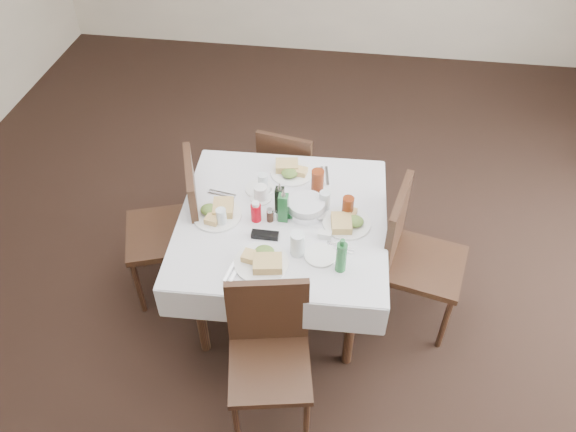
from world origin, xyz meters
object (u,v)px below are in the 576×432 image
at_px(water_n, 263,182).
at_px(coffee_mug, 261,193).
at_px(chair_south, 269,346).
at_px(chair_west, 178,221).
at_px(chair_east, 411,251).
at_px(bread_basket, 306,207).
at_px(water_w, 221,217).
at_px(oil_cruet_dark, 280,198).
at_px(green_bottle, 341,257).
at_px(dining_table, 283,228).
at_px(chair_north, 289,170).
at_px(oil_cruet_green, 283,207).
at_px(ketchup_bottle, 256,212).
at_px(water_s, 298,244).
at_px(water_e, 325,200).

relative_size(water_n, coffee_mug, 0.83).
height_order(chair_south, chair_west, chair_west).
bearing_deg(chair_east, bread_basket, 176.34).
height_order(water_w, oil_cruet_dark, oil_cruet_dark).
bearing_deg(coffee_mug, chair_south, -77.68).
relative_size(coffee_mug, green_bottle, 0.60).
distance_m(dining_table, green_bottle, 0.54).
height_order(chair_north, bread_basket, same).
height_order(chair_south, bread_basket, chair_south).
height_order(water_w, oil_cruet_green, oil_cruet_green).
height_order(chair_south, ketchup_bottle, chair_south).
bearing_deg(coffee_mug, dining_table, -43.58).
relative_size(chair_east, water_s, 6.71).
relative_size(dining_table, chair_east, 1.30).
xyz_separation_m(oil_cruet_green, ketchup_bottle, (-0.16, -0.03, -0.04)).
bearing_deg(chair_east, dining_table, -177.88).
xyz_separation_m(chair_south, oil_cruet_dark, (-0.06, 0.79, 0.33)).
distance_m(chair_west, water_s, 0.92).
distance_m(ketchup_bottle, coffee_mug, 0.19).
xyz_separation_m(water_s, water_e, (0.11, 0.39, -0.01)).
xyz_separation_m(oil_cruet_dark, oil_cruet_green, (0.03, -0.08, 0.01)).
bearing_deg(chair_north, bread_basket, -73.81).
xyz_separation_m(oil_cruet_green, coffee_mug, (-0.16, 0.16, -0.06)).
xyz_separation_m(water_e, green_bottle, (0.13, -0.48, 0.04)).
distance_m(dining_table, oil_cruet_green, 0.19).
distance_m(chair_west, water_w, 0.45).
distance_m(water_e, bread_basket, 0.12).
relative_size(chair_west, water_e, 8.33).
xyz_separation_m(water_w, coffee_mug, (0.19, 0.25, -0.01)).
relative_size(chair_east, bread_basket, 4.01).
xyz_separation_m(chair_east, water_n, (-0.94, 0.21, 0.26)).
bearing_deg(chair_east, chair_west, 178.67).
height_order(chair_east, bread_basket, chair_east).
height_order(chair_south, water_e, chair_south).
distance_m(oil_cruet_dark, green_bottle, 0.58).
distance_m(chair_south, water_e, 0.93).
bearing_deg(chair_west, green_bottle, -21.59).
bearing_deg(chair_north, chair_west, -129.57).
distance_m(dining_table, chair_south, 0.75).
bearing_deg(water_n, chair_north, 81.69).
xyz_separation_m(chair_south, green_bottle, (0.33, 0.38, 0.34)).
distance_m(bread_basket, oil_cruet_dark, 0.17).
bearing_deg(water_e, chair_east, -9.53).
height_order(chair_east, water_s, chair_east).
distance_m(chair_east, green_bottle, 0.64).
bearing_deg(chair_north, water_s, -79.22).
height_order(water_w, bread_basket, water_w).
bearing_deg(water_w, chair_east, 6.70).
relative_size(dining_table, oil_cruet_dark, 5.96).
bearing_deg(dining_table, oil_cruet_dark, 112.29).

